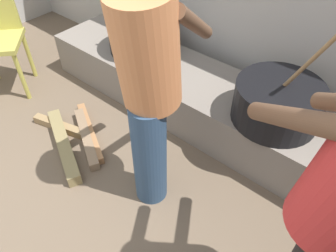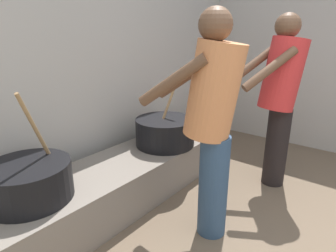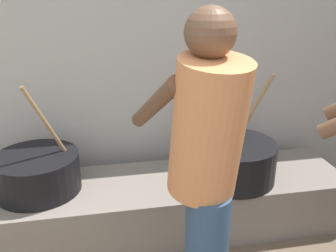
{
  "view_description": "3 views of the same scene",
  "coord_description": "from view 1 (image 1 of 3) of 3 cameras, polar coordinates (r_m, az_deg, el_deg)",
  "views": [
    {
      "loc": [
        1.19,
        0.08,
        1.79
      ],
      "look_at": [
        0.48,
        0.92,
        0.74
      ],
      "focal_mm": 34.86,
      "sensor_mm": 36.0,
      "label": 1
    },
    {
      "loc": [
        -1.21,
        0.16,
        1.34
      ],
      "look_at": [
        0.17,
        1.26,
        0.77
      ],
      "focal_mm": 29.7,
      "sensor_mm": 36.0,
      "label": 2
    },
    {
      "loc": [
        -0.13,
        -0.36,
        1.59
      ],
      "look_at": [
        0.22,
        1.46,
        0.87
      ],
      "focal_mm": 39.88,
      "sensor_mm": 36.0,
      "label": 3
    }
  ],
  "objects": [
    {
      "name": "hearth_ledge",
      "position": [
        2.58,
        5.23,
        4.96
      ],
      "size": [
        2.77,
        0.6,
        0.36
      ],
      "primitive_type": "cube",
      "color": "slate",
      "rests_on": "ground_plane"
    },
    {
      "name": "firewood_pile",
      "position": [
        2.54,
        -16.21,
        -2.06
      ],
      "size": [
        0.78,
        0.59,
        0.09
      ],
      "color": "olive",
      "rests_on": "ground_plane"
    },
    {
      "name": "cooking_pot_main",
      "position": [
        2.15,
        18.6,
        3.87
      ],
      "size": [
        0.55,
        0.55,
        0.71
      ],
      "color": "black",
      "rests_on": "hearth_ledge"
    },
    {
      "name": "cook_in_orange_shirt",
      "position": [
        1.58,
        -3.41,
        7.68
      ],
      "size": [
        0.48,
        0.7,
        1.51
      ],
      "color": "navy",
      "rests_on": "ground_plane"
    },
    {
      "name": "cooking_pot_secondary",
      "position": [
        2.77,
        -4.78,
        15.39
      ],
      "size": [
        0.52,
        0.52,
        0.69
      ],
      "color": "black",
      "rests_on": "hearth_ledge"
    }
  ]
}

